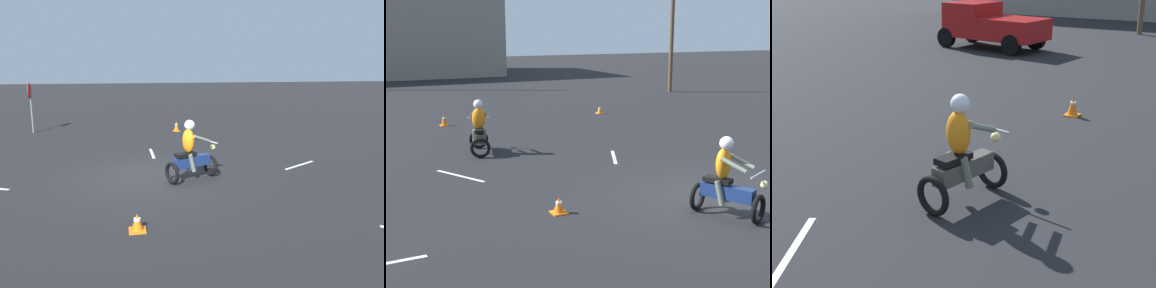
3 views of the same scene
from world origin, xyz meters
TOP-DOWN VIEW (x-y plane):
  - ground_plane at (0.00, 0.00)m, footprint 120.00×120.00m
  - motorcycle_rider_foreground at (-0.61, -1.02)m, footprint 1.15×1.53m
  - stop_sign at (8.05, 4.77)m, footprint 0.70×0.08m
  - traffic_cone_near_right at (7.25, -1.86)m, footprint 0.32×0.32m
  - traffic_cone_mid_left at (-3.59, 0.59)m, footprint 0.32×0.32m
  - lane_stripe_e at (2.77, -0.27)m, footprint 1.50×0.11m
  - lane_stripe_se at (0.25, -4.67)m, footprint 0.87×1.37m

SIDE VIEW (x-z plane):
  - ground_plane at x=0.00m, z-range 0.00..0.00m
  - lane_stripe_e at x=2.77m, z-range 0.00..0.01m
  - lane_stripe_se at x=0.25m, z-range 0.00..0.01m
  - traffic_cone_mid_left at x=-3.59m, z-range -0.01..0.33m
  - traffic_cone_near_right at x=7.25m, z-range -0.01..0.47m
  - motorcycle_rider_foreground at x=-0.61m, z-range -0.10..1.56m
  - stop_sign at x=8.05m, z-range 0.48..2.78m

